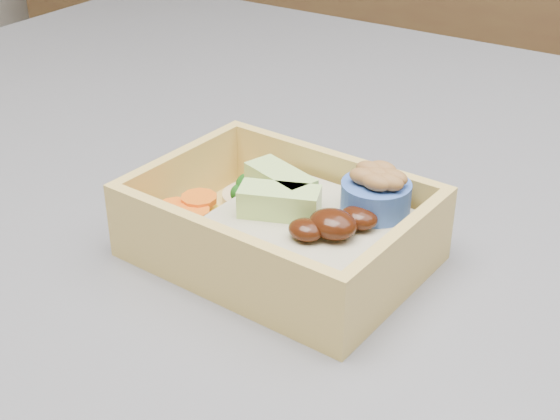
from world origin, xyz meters
The scene contains 1 object.
bento_box centered at (-0.09, -0.15, 0.94)m, with size 0.17×0.13×0.06m.
Camera 1 is at (0.12, -0.48, 1.17)m, focal length 50.00 mm.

